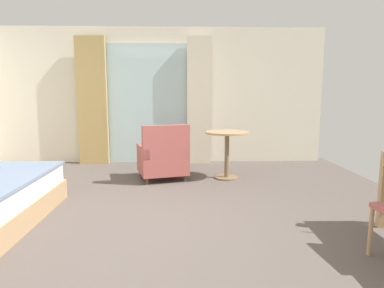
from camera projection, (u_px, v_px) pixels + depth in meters
The scene contains 7 objects.
ground at pixel (129, 233), 3.34m from camera, with size 6.96×7.28×0.10m, color #564C47.
wall_back at pixel (155, 96), 6.49m from camera, with size 6.56×0.12×2.59m, color silver.
balcony_glass_door at pixel (146, 104), 6.43m from camera, with size 1.58×0.02×2.28m, color silver.
curtain_panel_left at pixel (92, 101), 6.29m from camera, with size 0.56×0.10×2.40m, color tan.
curtain_panel_right at pixel (199, 101), 6.35m from camera, with size 0.45×0.10×2.40m, color beige.
armchair_by_window at pixel (163, 158), 5.19m from camera, with size 0.87×0.86×0.88m.
round_cafe_table at pixel (227, 144), 5.24m from camera, with size 0.69×0.69×0.75m.
Camera 1 is at (0.54, -3.19, 1.33)m, focal length 31.13 mm.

